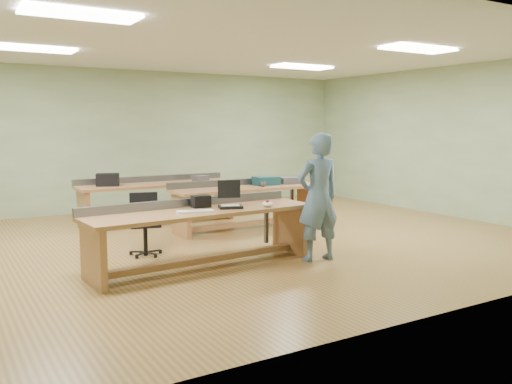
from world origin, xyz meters
TOP-DOWN VIEW (x-y plane):
  - floor at (0.00, 0.00)m, footprint 10.00×10.00m
  - ceiling at (0.00, 0.00)m, footprint 10.00×10.00m
  - wall_back at (0.00, 4.00)m, footprint 10.00×0.04m
  - wall_front at (0.00, -4.00)m, footprint 10.00×0.04m
  - wall_right at (5.00, 0.00)m, footprint 0.04×8.00m
  - fluor_panels at (0.00, 0.00)m, footprint 6.20×3.50m
  - workbench_front at (-1.01, -1.20)m, footprint 3.10×1.03m
  - workbench_mid at (0.83, 0.77)m, footprint 2.81×0.76m
  - workbench_back at (-0.34, 2.15)m, footprint 2.94×0.79m
  - person at (0.49, -1.69)m, footprint 0.66×0.46m
  - laptop_base at (-0.63, -1.28)m, footprint 0.37×0.33m
  - laptop_screen at (-0.59, -1.17)m, footprint 0.29×0.11m
  - keyboard at (-1.18, -1.38)m, footprint 0.48×0.26m
  - trackball_mouse at (-0.15, -1.43)m, footprint 0.17×0.19m
  - camera_bag at (-0.93, -1.03)m, footprint 0.24×0.16m
  - task_chair at (-1.41, -0.19)m, footprint 0.58×0.58m
  - parts_bin_teal at (1.25, 0.85)m, footprint 0.45×0.35m
  - parts_bin_grey at (1.76, 0.79)m, footprint 0.47×0.34m
  - mug at (1.05, 0.62)m, footprint 0.12×0.12m
  - drinks_can at (0.47, 0.71)m, footprint 0.09×0.09m
  - storage_box_back at (-1.27, 2.14)m, footprint 0.46×0.40m
  - tray_back at (0.49, 2.01)m, footprint 0.31×0.26m

SIDE VIEW (x-z plane):
  - floor at x=0.00m, z-range 0.00..0.00m
  - task_chair at x=-1.41m, z-range -0.12..0.76m
  - workbench_mid at x=0.83m, z-range 0.13..0.99m
  - workbench_back at x=-0.34m, z-range 0.13..0.99m
  - workbench_front at x=-1.01m, z-range 0.13..0.99m
  - keyboard at x=-1.18m, z-range 0.75..0.78m
  - laptop_base at x=-0.63m, z-range 0.75..0.78m
  - trackball_mouse at x=-0.15m, z-range 0.75..0.82m
  - mug at x=1.05m, z-range 0.75..0.84m
  - tray_back at x=0.49m, z-range 0.75..0.86m
  - parts_bin_grey at x=1.76m, z-range 0.75..0.87m
  - drinks_can at x=0.47m, z-range 0.75..0.88m
  - parts_bin_teal at x=1.25m, z-range 0.75..0.90m
  - camera_bag at x=-0.93m, z-range 0.75..0.91m
  - storage_box_back at x=-1.27m, z-range 0.75..0.97m
  - person at x=0.49m, z-range 0.00..1.73m
  - laptop_screen at x=-0.59m, z-range 0.87..1.11m
  - wall_back at x=0.00m, z-range 0.00..3.00m
  - wall_front at x=0.00m, z-range 0.00..3.00m
  - wall_right at x=5.00m, z-range 0.00..3.00m
  - fluor_panels at x=0.00m, z-range 2.96..2.99m
  - ceiling at x=0.00m, z-range 3.00..3.00m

